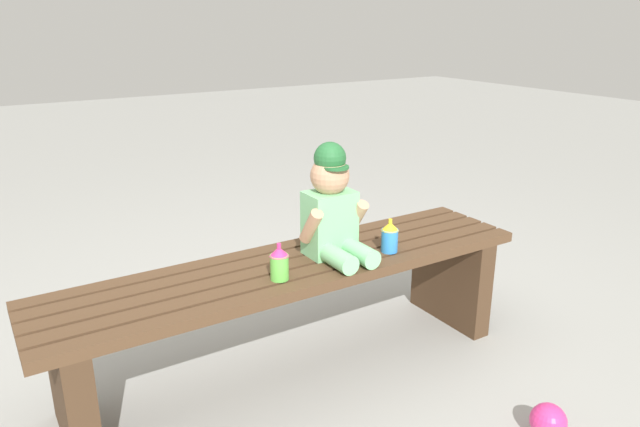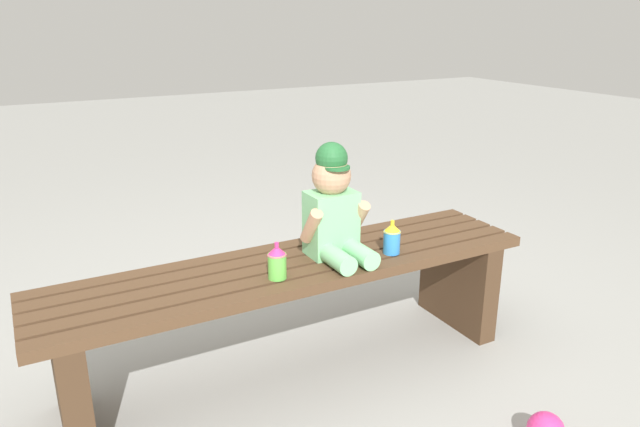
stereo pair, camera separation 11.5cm
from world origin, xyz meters
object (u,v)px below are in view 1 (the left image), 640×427
Objects in this scene: sippy_cup_left at (279,263)px; toy_ball at (548,421)px; park_bench at (294,298)px; child_figure at (333,208)px; sippy_cup_right at (390,236)px.

toy_ball is (0.59, -0.63, -0.43)m from sippy_cup_left.
toy_ball is at bearing -56.18° from park_bench.
sippy_cup_left is 1.11× the size of toy_ball.
toy_ball is (0.48, -0.72, -0.24)m from park_bench.
child_figure is 3.61× the size of toy_ball.
park_bench is 0.40m from sippy_cup_right.
toy_ball is at bearing -46.94° from sippy_cup_left.
child_figure is at bearing -4.16° from park_bench.
sippy_cup_left is at bearing -138.47° from park_bench.
park_bench is at bearing 175.84° from child_figure.
child_figure is at bearing 157.00° from sippy_cup_right.
park_bench is 4.32× the size of child_figure.
sippy_cup_right reaches higher than park_bench.
sippy_cup_left is at bearing 180.00° from sippy_cup_right.
park_bench is at bearing 164.90° from sippy_cup_right.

